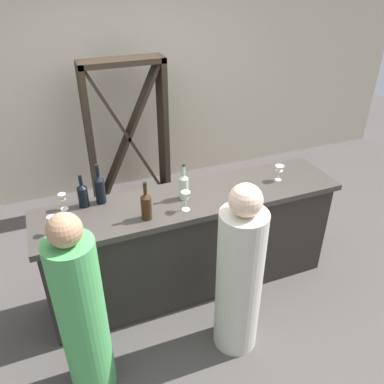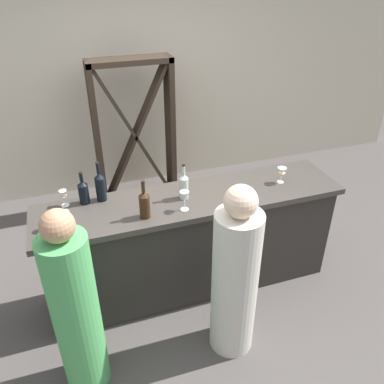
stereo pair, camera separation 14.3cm
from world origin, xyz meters
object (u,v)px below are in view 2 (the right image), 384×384
object	(u,v)px
person_center_guest	(76,312)
wine_glass_near_left	(184,197)
wine_bottle_second_right_clear_pale	(184,186)
wine_glass_near_center	(65,217)
wine_bottle_center_amber_brown	(144,204)
person_left_guest	(235,279)
wine_bottle_leftmost_near_black	(83,192)
wine_glass_near_right	(51,217)
wine_glass_far_center	(64,195)
wine_bottle_second_left_near_black	(100,186)
wine_rack	(135,135)
wine_glass_far_left	(282,172)

from	to	relation	value
person_center_guest	wine_glass_near_left	bearing A→B (deg)	-67.06
wine_bottle_second_right_clear_pale	wine_glass_near_center	size ratio (longest dim) A/B	2.09
wine_bottle_center_amber_brown	wine_glass_near_center	distance (m)	0.58
person_left_guest	wine_bottle_second_right_clear_pale	bearing A→B (deg)	1.57
wine_bottle_center_amber_brown	wine_bottle_second_right_clear_pale	size ratio (longest dim) A/B	1.01
wine_bottle_leftmost_near_black	wine_glass_near_center	size ratio (longest dim) A/B	1.89
wine_bottle_center_amber_brown	wine_glass_near_right	size ratio (longest dim) A/B	2.14
wine_glass_far_center	wine_bottle_leftmost_near_black	bearing A→B (deg)	-3.86
wine_bottle_leftmost_near_black	person_center_guest	distance (m)	0.97
wine_bottle_second_left_near_black	wine_glass_far_center	world-z (taller)	wine_bottle_second_left_near_black
wine_glass_near_center	person_left_guest	size ratio (longest dim) A/B	0.10
wine_glass_far_center	person_left_guest	world-z (taller)	person_left_guest
wine_bottle_leftmost_near_black	wine_bottle_second_left_near_black	size ratio (longest dim) A/B	0.82
wine_glass_near_left	wine_bottle_second_left_near_black	bearing A→B (deg)	149.04
wine_bottle_leftmost_near_black	person_center_guest	world-z (taller)	person_center_guest
person_center_guest	wine_rack	bearing A→B (deg)	-27.40
wine_rack	wine_bottle_second_right_clear_pale	size ratio (longest dim) A/B	5.69
wine_rack	wine_bottle_second_left_near_black	xyz separation A→B (m)	(-0.56, -1.45, 0.22)
wine_bottle_second_left_near_black	wine_glass_far_center	distance (m)	0.29
wine_bottle_second_left_near_black	wine_bottle_second_right_clear_pale	bearing A→B (deg)	-16.46
wine_glass_near_left	person_center_guest	xyz separation A→B (m)	(-0.92, -0.52, -0.40)
wine_bottle_leftmost_near_black	wine_bottle_second_left_near_black	bearing A→B (deg)	1.58
wine_glass_far_left	person_left_guest	distance (m)	1.09
wine_glass_near_center	wine_glass_near_left	bearing A→B (deg)	-2.23
wine_glass_near_left	wine_glass_near_right	bearing A→B (deg)	176.27
wine_bottle_second_left_near_black	wine_bottle_center_amber_brown	world-z (taller)	wine_bottle_second_left_near_black
wine_glass_near_left	wine_glass_far_left	distance (m)	0.94
wine_bottle_second_right_clear_pale	wine_bottle_second_left_near_black	bearing A→B (deg)	163.54
wine_bottle_second_right_clear_pale	person_center_guest	bearing A→B (deg)	-144.67
wine_glass_far_center	wine_glass_near_center	bearing A→B (deg)	-91.60
wine_bottle_center_amber_brown	wine_glass_near_left	xyz separation A→B (m)	(0.32, -0.00, -0.00)
wine_bottle_second_right_clear_pale	person_center_guest	xyz separation A→B (m)	(-0.97, -0.69, -0.40)
wine_rack	wine_glass_near_right	xyz separation A→B (m)	(-0.96, -1.74, 0.20)
wine_bottle_second_right_clear_pale	wine_glass_far_center	world-z (taller)	wine_bottle_second_right_clear_pale
wine_bottle_second_right_clear_pale	wine_glass_far_center	size ratio (longest dim) A/B	2.24
wine_glass_near_left	wine_glass_near_right	size ratio (longest dim) A/B	1.13
wine_bottle_second_right_clear_pale	wine_glass_far_left	xyz separation A→B (m)	(0.88, -0.03, -0.02)
wine_glass_near_left	wine_glass_near_center	bearing A→B (deg)	177.77
person_left_guest	wine_bottle_leftmost_near_black	bearing A→B (deg)	35.29
wine_glass_far_left	person_left_guest	size ratio (longest dim) A/B	0.10
wine_rack	wine_glass_far_left	bearing A→B (deg)	-59.93
wine_bottle_center_amber_brown	wine_glass_far_left	xyz separation A→B (m)	(1.25, 0.14, -0.02)
wine_glass_near_right	person_center_guest	xyz separation A→B (m)	(0.07, -0.58, -0.38)
wine_bottle_center_amber_brown	wine_bottle_second_right_clear_pale	distance (m)	0.40
wine_bottle_second_left_near_black	wine_glass_far_left	size ratio (longest dim) A/B	2.40
wine_rack	person_center_guest	bearing A→B (deg)	-110.91
wine_bottle_second_left_near_black	person_left_guest	xyz separation A→B (m)	(0.80, -0.91, -0.43)
wine_glass_near_center	wine_bottle_second_right_clear_pale	bearing A→B (deg)	7.97
wine_bottle_leftmost_near_black	person_left_guest	world-z (taller)	person_left_guest
wine_bottle_leftmost_near_black	wine_glass_far_center	size ratio (longest dim) A/B	2.02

